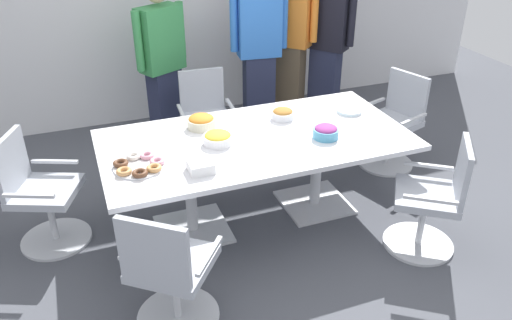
# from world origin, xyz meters

# --- Properties ---
(ground_plane) EXTENTS (10.00, 10.00, 0.01)m
(ground_plane) POSITION_xyz_m (0.00, 0.00, -0.01)
(ground_plane) COLOR #4C4F56
(conference_table) EXTENTS (2.40, 1.20, 0.75)m
(conference_table) POSITION_xyz_m (0.00, 0.00, 0.63)
(conference_table) COLOR silver
(conference_table) RESTS_ON ground
(office_chair_0) EXTENTS (0.68, 0.68, 0.91)m
(office_chair_0) POSITION_xyz_m (1.58, 0.41, 0.41)
(office_chair_0) COLOR silver
(office_chair_0) RESTS_ON ground
(office_chair_1) EXTENTS (0.57, 0.57, 0.91)m
(office_chair_1) POSITION_xyz_m (-0.10, 1.10, 0.41)
(office_chair_1) COLOR silver
(office_chair_1) RESTS_ON ground
(office_chair_2) EXTENTS (0.71, 0.71, 0.91)m
(office_chair_2) POSITION_xyz_m (-1.65, 0.28, 0.41)
(office_chair_2) COLOR silver
(office_chair_2) RESTS_ON ground
(office_chair_3) EXTENTS (0.76, 0.76, 0.91)m
(office_chair_3) POSITION_xyz_m (-0.91, -0.93, 0.41)
(office_chair_3) COLOR silver
(office_chair_3) RESTS_ON ground
(office_chair_4) EXTENTS (0.75, 0.75, 0.91)m
(office_chair_4) POSITION_xyz_m (1.10, -0.84, 0.41)
(office_chair_4) COLOR silver
(office_chair_4) RESTS_ON ground
(person_standing_0) EXTENTS (0.58, 0.40, 1.69)m
(person_standing_0) POSITION_xyz_m (-0.38, 1.67, 0.88)
(person_standing_0) COLOR #232842
(person_standing_0) RESTS_ON ground
(person_standing_1) EXTENTS (0.62, 0.27, 1.82)m
(person_standing_1) POSITION_xyz_m (0.63, 1.57, 0.96)
(person_standing_1) COLOR #232842
(person_standing_1) RESTS_ON ground
(person_standing_2) EXTENTS (0.48, 0.50, 1.89)m
(person_standing_2) POSITION_xyz_m (1.05, 1.71, 1.00)
(person_standing_2) COLOR brown
(person_standing_2) RESTS_ON ground
(person_standing_3) EXTENTS (0.45, 0.53, 1.80)m
(person_standing_3) POSITION_xyz_m (1.44, 1.58, 0.94)
(person_standing_3) COLOR #232842
(person_standing_3) RESTS_ON ground
(snack_bowl_pretzels) EXTENTS (0.19, 0.19, 0.09)m
(snack_bowl_pretzels) POSITION_xyz_m (0.34, 0.26, 0.80)
(snack_bowl_pretzels) COLOR white
(snack_bowl_pretzels) RESTS_ON conference_table
(snack_bowl_chips_orange) EXTENTS (0.23, 0.23, 0.11)m
(snack_bowl_chips_orange) POSITION_xyz_m (-0.35, 0.33, 0.80)
(snack_bowl_chips_orange) COLOR beige
(snack_bowl_chips_orange) RESTS_ON conference_table
(snack_bowl_chips_yellow) EXTENTS (0.23, 0.23, 0.10)m
(snack_bowl_chips_yellow) POSITION_xyz_m (-0.31, 0.01, 0.80)
(snack_bowl_chips_yellow) COLOR white
(snack_bowl_chips_yellow) RESTS_ON conference_table
(snack_bowl_candy_mix) EXTENTS (0.20, 0.20, 0.11)m
(snack_bowl_candy_mix) POSITION_xyz_m (0.51, -0.19, 0.80)
(snack_bowl_candy_mix) COLOR #4C9EC6
(snack_bowl_candy_mix) RESTS_ON conference_table
(donut_platter) EXTENTS (0.36, 0.37, 0.04)m
(donut_platter) POSITION_xyz_m (-0.93, -0.15, 0.77)
(donut_platter) COLOR white
(donut_platter) RESTS_ON conference_table
(plate_stack) EXTENTS (0.22, 0.22, 0.03)m
(plate_stack) POSITION_xyz_m (0.93, 0.17, 0.77)
(plate_stack) COLOR white
(plate_stack) RESTS_ON conference_table
(napkin_pile) EXTENTS (0.17, 0.17, 0.08)m
(napkin_pile) POSITION_xyz_m (-0.54, -0.35, 0.79)
(napkin_pile) COLOR white
(napkin_pile) RESTS_ON conference_table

